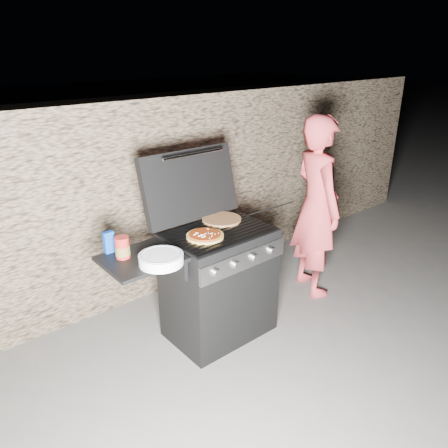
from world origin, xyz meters
TOP-DOWN VIEW (x-y plane):
  - ground at (0.00, 0.00)m, footprint 50.00×50.00m
  - stone_wall at (0.00, 1.05)m, footprint 8.00×0.35m
  - gas_grill at (-0.25, 0.00)m, footprint 1.34×0.79m
  - pizza_topped at (-0.16, -0.03)m, footprint 0.33×0.33m
  - pizza_plain at (0.15, 0.15)m, footprint 0.36×0.36m
  - sauce_jar at (-0.76, 0.07)m, footprint 0.10×0.10m
  - blue_carton at (-0.79, 0.20)m, footprint 0.07×0.04m
  - plate_stack at (-0.62, -0.17)m, footprint 0.31×0.31m
  - person at (1.13, -0.02)m, footprint 0.59×0.71m
  - tongs at (0.56, 0.00)m, footprint 0.37×0.16m

SIDE VIEW (x-z plane):
  - ground at x=0.00m, z-range 0.00..0.00m
  - gas_grill at x=-0.25m, z-range 0.00..0.91m
  - person at x=1.13m, z-range 0.00..1.68m
  - stone_wall at x=0.00m, z-range 0.00..1.80m
  - pizza_plain at x=0.15m, z-range 0.91..0.93m
  - pizza_topped at x=-0.16m, z-range 0.91..0.94m
  - plate_stack at x=-0.62m, z-range 0.90..0.97m
  - tongs at x=0.56m, z-range 0.91..0.99m
  - sauce_jar at x=-0.76m, z-range 0.90..1.05m
  - blue_carton at x=-0.79m, z-range 0.90..1.05m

